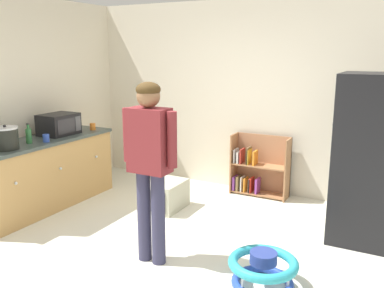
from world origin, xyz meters
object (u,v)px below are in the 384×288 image
at_px(green_glass_bottle, 29,135).
at_px(clear_bottle, 69,122).
at_px(standing_person, 150,156).
at_px(crock_pot, 6,138).
at_px(kitchen_counter, 43,173).
at_px(baby_walker, 263,270).
at_px(yellow_cup, 8,141).
at_px(red_cup, 78,125).
at_px(refrigerator, 371,160).
at_px(pet_carrier, 166,195).
at_px(orange_cup, 93,127).
at_px(bookshelf, 257,169).
at_px(blue_cup, 46,138).
at_px(microwave, 59,124).

distance_m(green_glass_bottle, clear_bottle, 0.99).
height_order(standing_person, crock_pot, standing_person).
xyz_separation_m(kitchen_counter, baby_walker, (3.12, -0.49, -0.29)).
xyz_separation_m(yellow_cup, red_cup, (-0.00, 1.19, 0.00)).
bearing_deg(refrigerator, pet_carrier, -174.49).
bearing_deg(pet_carrier, orange_cup, 174.26).
distance_m(standing_person, yellow_cup, 2.13).
bearing_deg(bookshelf, yellow_cup, -137.65).
height_order(crock_pot, red_cup, crock_pot).
distance_m(kitchen_counter, yellow_cup, 0.64).
bearing_deg(orange_cup, clear_bottle, -167.48).
relative_size(green_glass_bottle, blue_cup, 2.59).
height_order(bookshelf, microwave, microwave).
bearing_deg(baby_walker, bookshelf, 110.46).
height_order(microwave, yellow_cup, microwave).
height_order(crock_pot, clear_bottle, crock_pot).
bearing_deg(clear_bottle, yellow_cup, -83.78).
bearing_deg(refrigerator, orange_cup, -178.43).
relative_size(bookshelf, baby_walker, 1.41).
relative_size(microwave, green_glass_bottle, 1.95).
height_order(bookshelf, baby_walker, bookshelf).
xyz_separation_m(baby_walker, green_glass_bottle, (-3.07, 0.27, 0.84)).
distance_m(kitchen_counter, orange_cup, 0.96).
bearing_deg(kitchen_counter, yellow_cup, -102.84).
distance_m(refrigerator, bookshelf, 1.81).
relative_size(standing_person, green_glass_bottle, 7.03).
relative_size(crock_pot, blue_cup, 3.01).
bearing_deg(kitchen_counter, pet_carrier, 25.52).
bearing_deg(microwave, clear_bottle, 117.22).
xyz_separation_m(refrigerator, blue_cup, (-3.61, -0.98, 0.06)).
height_order(kitchen_counter, blue_cup, blue_cup).
height_order(standing_person, yellow_cup, standing_person).
bearing_deg(microwave, blue_cup, -64.62).
xyz_separation_m(kitchen_counter, bookshelf, (2.28, 1.76, -0.09)).
xyz_separation_m(refrigerator, yellow_cup, (-3.89, -1.31, 0.06)).
bearing_deg(microwave, refrigerator, 8.47).
distance_m(baby_walker, blue_cup, 3.07).
distance_m(blue_cup, red_cup, 0.90).
relative_size(standing_person, microwave, 3.60).
relative_size(kitchen_counter, pet_carrier, 3.71).
bearing_deg(orange_cup, green_glass_bottle, -95.36).
distance_m(standing_person, green_glass_bottle, 2.00).
xyz_separation_m(clear_bottle, yellow_cup, (0.12, -1.13, -0.05)).
xyz_separation_m(crock_pot, green_glass_bottle, (-0.03, 0.35, -0.03)).
relative_size(bookshelf, clear_bottle, 3.46).
distance_m(baby_walker, yellow_cup, 3.31).
bearing_deg(microwave, standing_person, -23.72).
bearing_deg(yellow_cup, baby_walker, -1.55).
relative_size(kitchen_counter, bookshelf, 2.41).
bearing_deg(pet_carrier, baby_walker, -34.64).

